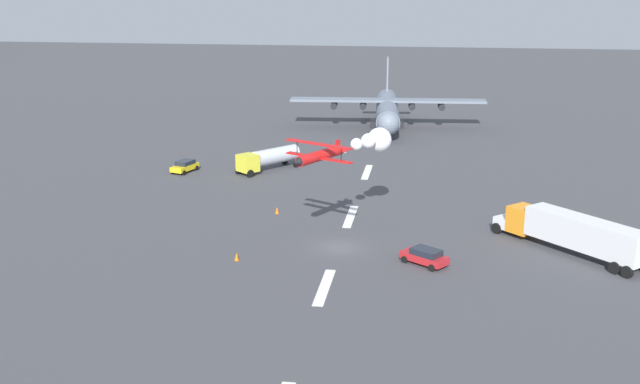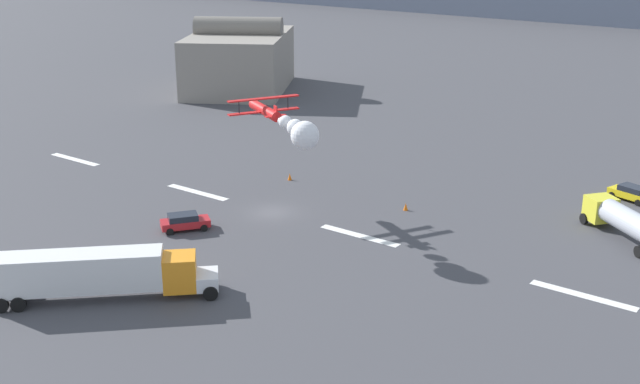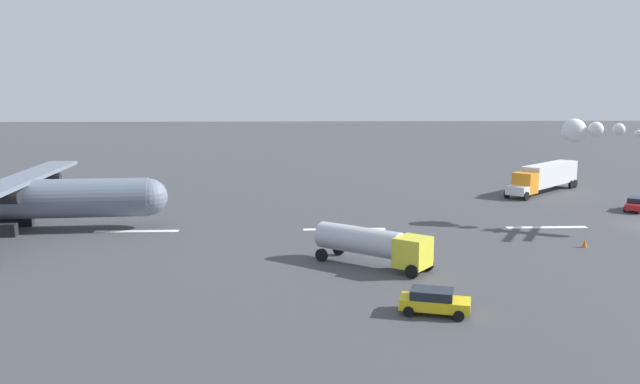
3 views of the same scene
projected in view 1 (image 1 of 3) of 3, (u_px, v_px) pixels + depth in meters
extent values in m
plane|color=#424247|center=(339.00, 247.00, 74.61)|extent=(440.00, 440.00, 0.00)
cube|color=white|center=(324.00, 287.00, 65.09)|extent=(8.00, 0.90, 0.01)
cube|color=white|center=(351.00, 217.00, 84.13)|extent=(8.00, 0.90, 0.01)
cube|color=white|center=(367.00, 172.00, 103.17)|extent=(8.00, 0.90, 0.01)
cube|color=white|center=(378.00, 141.00, 122.21)|extent=(8.00, 0.90, 0.01)
cylinder|color=slate|center=(387.00, 110.00, 132.05)|extent=(24.80, 5.56, 3.76)
sphere|color=slate|center=(388.00, 123.00, 120.24)|extent=(3.57, 3.57, 3.57)
cube|color=slate|center=(388.00, 100.00, 131.60)|extent=(5.61, 33.00, 0.40)
cylinder|color=black|center=(334.00, 105.00, 132.09)|extent=(2.47, 1.27, 1.10)
cylinder|color=black|center=(363.00, 106.00, 131.74)|extent=(2.47, 1.27, 1.10)
cylinder|color=black|center=(412.00, 106.00, 131.16)|extent=(2.47, 1.27, 1.10)
cylinder|color=black|center=(441.00, 107.00, 130.82)|extent=(2.47, 1.27, 1.10)
cube|color=slate|center=(387.00, 74.00, 140.67)|extent=(2.81, 0.51, 6.00)
cube|color=slate|center=(387.00, 99.00, 141.89)|extent=(2.66, 9.12, 0.24)
cube|color=black|center=(401.00, 124.00, 133.51)|extent=(3.26, 1.23, 1.20)
cube|color=black|center=(373.00, 123.00, 133.84)|extent=(3.26, 1.23, 1.20)
cylinder|color=red|center=(320.00, 156.00, 70.40)|extent=(5.81, 3.73, 0.96)
cube|color=red|center=(319.00, 158.00, 70.28)|extent=(3.93, 6.55, 0.12)
cube|color=red|center=(319.00, 144.00, 69.95)|extent=(3.93, 6.55, 0.12)
cylinder|color=black|center=(341.00, 154.00, 68.68)|extent=(0.08, 0.08, 1.25)
cylinder|color=black|center=(297.00, 147.00, 71.55)|extent=(0.08, 0.08, 1.25)
cube|color=red|center=(338.00, 146.00, 72.39)|extent=(0.66, 0.42, 1.10)
cube|color=red|center=(338.00, 150.00, 72.50)|extent=(1.48, 2.05, 0.08)
cone|color=black|center=(297.00, 163.00, 67.78)|extent=(1.00, 1.05, 0.81)
sphere|color=white|center=(344.00, 150.00, 73.48)|extent=(0.70, 0.70, 0.70)
sphere|color=white|center=(357.00, 144.00, 74.52)|extent=(1.18, 1.18, 1.18)
sphere|color=white|center=(368.00, 141.00, 76.18)|extent=(1.48, 1.48, 1.48)
sphere|color=white|center=(379.00, 140.00, 77.80)|extent=(2.44, 2.44, 2.44)
cube|color=silver|center=(507.00, 221.00, 78.88)|extent=(2.89, 2.91, 1.10)
cube|color=orange|center=(523.00, 219.00, 77.11)|extent=(3.46, 3.47, 2.60)
cube|color=silver|center=(585.00, 234.00, 71.35)|extent=(10.36, 10.09, 2.80)
cylinder|color=black|center=(497.00, 228.00, 78.49)|extent=(1.04, 1.01, 1.10)
cylinder|color=black|center=(615.00, 268.00, 67.84)|extent=(1.04, 1.01, 1.10)
cylinder|color=black|center=(627.00, 272.00, 66.90)|extent=(1.04, 1.01, 1.10)
cylinder|color=black|center=(514.00, 224.00, 79.89)|extent=(1.04, 1.01, 1.10)
cylinder|color=black|center=(632.00, 262.00, 69.24)|extent=(1.04, 1.01, 1.10)
cube|color=yellow|center=(248.00, 163.00, 101.30)|extent=(3.21, 3.25, 2.20)
cylinder|color=#B7BCC6|center=(275.00, 156.00, 104.30)|extent=(6.86, 6.03, 2.10)
cylinder|color=black|center=(250.00, 174.00, 100.36)|extent=(0.98, 0.87, 1.00)
cylinder|color=black|center=(296.00, 164.00, 105.64)|extent=(0.98, 0.87, 1.00)
cylinder|color=black|center=(239.00, 170.00, 102.04)|extent=(0.98, 0.87, 1.00)
cylinder|color=black|center=(285.00, 161.00, 107.32)|extent=(0.98, 0.87, 1.00)
cube|color=#B21E23|center=(424.00, 258.00, 70.03)|extent=(4.00, 4.56, 0.65)
cube|color=#1E232D|center=(426.00, 252.00, 69.74)|extent=(2.87, 3.08, 0.55)
cylinder|color=black|center=(405.00, 259.00, 70.52)|extent=(0.55, 0.65, 0.64)
cylinder|color=black|center=(432.00, 268.00, 68.48)|extent=(0.55, 0.65, 0.64)
cylinder|color=black|center=(417.00, 255.00, 71.76)|extent=(0.55, 0.65, 0.64)
cylinder|color=black|center=(444.00, 263.00, 69.72)|extent=(0.55, 0.65, 0.64)
cube|color=yellow|center=(185.00, 167.00, 103.05)|extent=(4.51, 2.95, 0.65)
cube|color=#1E232D|center=(185.00, 163.00, 103.06)|extent=(2.88, 2.32, 0.55)
cylinder|color=black|center=(184.00, 173.00, 101.50)|extent=(0.68, 0.40, 0.64)
cylinder|color=black|center=(197.00, 168.00, 104.03)|extent=(0.68, 0.40, 0.64)
cylinder|color=black|center=(173.00, 171.00, 102.25)|extent=(0.68, 0.40, 0.64)
cylinder|color=black|center=(185.00, 167.00, 104.78)|extent=(0.68, 0.40, 0.64)
cone|color=orange|center=(237.00, 256.00, 71.11)|extent=(0.44, 0.44, 0.75)
cone|color=orange|center=(277.00, 210.00, 85.13)|extent=(0.44, 0.44, 0.75)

